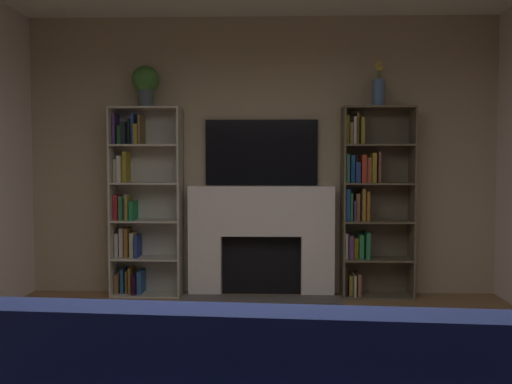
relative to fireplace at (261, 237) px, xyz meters
name	(u,v)px	position (x,y,z in m)	size (l,w,h in m)	color
wall_back_accent	(262,156)	(0.00, 0.15, 0.82)	(4.91, 0.06, 2.84)	tan
fireplace	(261,237)	(0.00, 0.00, 0.00)	(1.57, 0.54, 1.12)	white
tv	(262,153)	(0.00, 0.09, 0.86)	(1.15, 0.06, 0.67)	black
bookshelf_left	(140,203)	(-1.25, 0.01, 0.34)	(0.71, 0.32, 1.91)	beige
bookshelf_right	(368,201)	(1.08, 0.01, 0.37)	(0.71, 0.31, 1.91)	brown
potted_plant	(146,83)	(-1.17, -0.03, 1.56)	(0.27, 0.27, 0.42)	#4A585B
vase_with_flowers	(379,90)	(1.17, -0.03, 1.48)	(0.12, 0.12, 0.45)	#4F71A1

